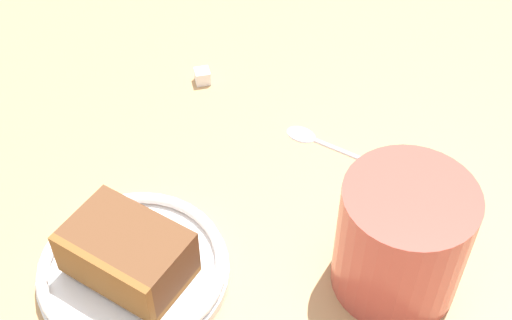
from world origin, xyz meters
TOP-DOWN VIEW (x-y plane):
  - ground_plane at (0.00, 0.00)cm, footprint 129.49×129.49cm
  - small_plate at (-11.88, -1.37)cm, footprint 15.20×15.20cm
  - cake_slice at (-12.15, -1.38)cm, footprint 6.55×9.36cm
  - tea_mug at (-0.39, -18.54)cm, footprint 12.71×9.88cm
  - teaspoon at (9.48, -5.95)cm, footprint 2.15×12.21cm
  - sugar_cube at (10.41, 8.56)cm, footprint 2.10×2.10cm

SIDE VIEW (x-z plane):
  - ground_plane at x=0.00cm, z-range -3.51..0.00cm
  - teaspoon at x=9.48cm, z-range -0.05..0.75cm
  - sugar_cube at x=10.41cm, z-range 0.00..1.49cm
  - small_plate at x=-11.88cm, z-range -0.01..1.96cm
  - cake_slice at x=-12.15cm, z-range 1.06..5.68cm
  - tea_mug at x=-0.39cm, z-range 0.08..10.30cm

